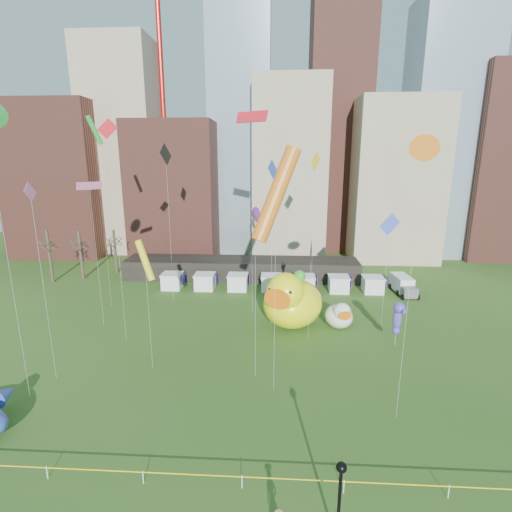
# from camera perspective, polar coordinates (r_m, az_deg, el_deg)

# --- Properties ---
(ground) EXTENTS (160.00, 160.00, 0.00)m
(ground) POSITION_cam_1_polar(r_m,az_deg,el_deg) (26.87, -2.08, -31.12)
(ground) COLOR #2B4A17
(ground) RESTS_ON ground
(skyline) EXTENTS (101.00, 23.00, 68.00)m
(skyline) POSITION_cam_1_polar(r_m,az_deg,el_deg) (79.94, 3.69, 15.76)
(skyline) COLOR brown
(skyline) RESTS_ON ground
(crane_left) EXTENTS (23.00, 1.00, 76.00)m
(crane_left) POSITION_cam_1_polar(r_m,az_deg,el_deg) (90.37, -13.69, 31.67)
(crane_left) COLOR red
(crane_left) RESTS_ON ground
(crane_right) EXTENTS (23.00, 1.00, 76.00)m
(crane_right) POSITION_cam_1_polar(r_m,az_deg,el_deg) (92.06, 25.15, 30.49)
(crane_right) COLOR red
(crane_right) RESTS_ON ground
(pavilion) EXTENTS (38.00, 6.00, 3.20)m
(pavilion) POSITION_cam_1_polar(r_m,az_deg,el_deg) (63.57, -2.16, -1.87)
(pavilion) COLOR black
(pavilion) RESTS_ON ground
(vendor_tents) EXTENTS (33.24, 2.80, 2.40)m
(vendor_tents) POSITION_cam_1_polar(r_m,az_deg,el_deg) (57.71, 2.26, -4.06)
(vendor_tents) COLOR white
(vendor_tents) RESTS_ON ground
(bare_trees) EXTENTS (8.44, 6.44, 8.50)m
(bare_trees) POSITION_cam_1_polar(r_m,az_deg,el_deg) (69.16, -24.43, 0.23)
(bare_trees) COLOR #382B21
(bare_trees) RESTS_ON ground
(caution_tape) EXTENTS (50.00, 0.06, 0.90)m
(caution_tape) POSITION_cam_1_polar(r_m,az_deg,el_deg) (26.40, -2.10, -30.08)
(caution_tape) COLOR white
(caution_tape) RESTS_ON ground
(big_duck) EXTENTS (9.22, 10.17, 7.09)m
(big_duck) POSITION_cam_1_polar(r_m,az_deg,el_deg) (44.82, 5.24, -6.63)
(big_duck) COLOR #FFFD0D
(big_duck) RESTS_ON ground
(small_duck) EXTENTS (3.74, 4.62, 3.37)m
(small_duck) POSITION_cam_1_polar(r_m,az_deg,el_deg) (46.13, 12.24, -8.58)
(small_duck) COLOR white
(small_duck) RESTS_ON ground
(seahorse_green) EXTENTS (1.59, 1.92, 6.81)m
(seahorse_green) POSITION_cam_1_polar(r_m,az_deg,el_deg) (44.73, 6.40, -4.32)
(seahorse_green) COLOR silver
(seahorse_green) RESTS_ON ground
(seahorse_purple) EXTENTS (1.49, 1.70, 4.88)m
(seahorse_purple) POSITION_cam_1_polar(r_m,az_deg,el_deg) (42.86, 20.28, -8.28)
(seahorse_purple) COLOR silver
(seahorse_purple) RESTS_ON ground
(lamppost) EXTENTS (0.53, 0.53, 5.10)m
(lamppost) POSITION_cam_1_polar(r_m,az_deg,el_deg) (22.57, 12.29, -31.27)
(lamppost) COLOR black
(lamppost) RESTS_ON footpath
(box_truck) EXTENTS (2.77, 5.99, 2.47)m
(box_truck) POSITION_cam_1_polar(r_m,az_deg,el_deg) (60.47, 20.91, -3.99)
(box_truck) COLOR white
(box_truck) RESTS_ON ground
(kite_0) EXTENTS (3.81, 2.58, 24.41)m
(kite_0) POSITION_cam_1_polar(r_m,az_deg,el_deg) (46.27, -0.64, 19.80)
(kite_0) COLOR silver
(kite_0) RESTS_ON ground
(kite_1) EXTENTS (0.03, 1.55, 17.37)m
(kite_1) POSITION_cam_1_polar(r_m,az_deg,el_deg) (35.96, -30.30, 6.81)
(kite_1) COLOR silver
(kite_1) RESTS_ON ground
(kite_2) EXTENTS (0.42, 2.58, 11.08)m
(kite_2) POSITION_cam_1_polar(r_m,az_deg,el_deg) (40.29, 8.16, 0.44)
(kite_2) COLOR silver
(kite_2) RESTS_ON ground
(kite_3) EXTENTS (1.50, 2.00, 24.15)m
(kite_3) POSITION_cam_1_polar(r_m,az_deg,el_deg) (52.00, -22.80, 16.73)
(kite_3) COLOR silver
(kite_3) RESTS_ON ground
(kite_4) EXTENTS (1.36, 2.27, 20.24)m
(kite_4) POSITION_cam_1_polar(r_m,az_deg,el_deg) (51.32, 8.82, 13.29)
(kite_4) COLOR silver
(kite_4) RESTS_ON ground
(kite_5) EXTENTS (1.11, 1.76, 19.09)m
(kite_5) POSITION_cam_1_polar(r_m,az_deg,el_deg) (42.11, 2.46, 11.86)
(kite_5) COLOR silver
(kite_5) RESTS_ON ground
(kite_6) EXTENTS (1.60, 0.79, 20.62)m
(kite_6) POSITION_cam_1_polar(r_m,az_deg,el_deg) (27.54, 23.57, 14.29)
(kite_6) COLOR silver
(kite_6) RESTS_ON ground
(kite_7) EXTENTS (0.69, 1.20, 15.35)m
(kite_7) POSITION_cam_1_polar(r_m,az_deg,el_deg) (31.46, -0.11, 5.94)
(kite_7) COLOR silver
(kite_7) RESTS_ON ground
(kite_8) EXTENTS (1.69, 0.95, 22.88)m
(kite_8) POSITION_cam_1_polar(r_m,az_deg,el_deg) (40.82, -21.01, 15.75)
(kite_8) COLOR silver
(kite_8) RESTS_ON ground
(kite_9) EXTENTS (2.16, 2.19, 16.75)m
(kite_9) POSITION_cam_1_polar(r_m,az_deg,el_deg) (45.79, -23.43, 9.37)
(kite_9) COLOR silver
(kite_9) RESTS_ON ground
(kite_10) EXTENTS (0.73, 2.69, 21.11)m
(kite_10) POSITION_cam_1_polar(r_m,az_deg,el_deg) (51.68, -13.22, 13.99)
(kite_10) COLOR silver
(kite_10) RESTS_ON ground
(kite_12) EXTENTS (2.11, 1.66, 12.30)m
(kite_12) POSITION_cam_1_polar(r_m,az_deg,el_deg) (34.99, -16.12, -0.66)
(kite_12) COLOR silver
(kite_12) RESTS_ON ground
(kite_13) EXTENTS (2.42, 0.84, 13.33)m
(kite_13) POSITION_cam_1_polar(r_m,az_deg,el_deg) (45.60, 19.19, 4.22)
(kite_13) COLOR silver
(kite_13) RESTS_ON ground
(kite_14) EXTENTS (4.14, 3.42, 20.10)m
(kite_14) POSITION_cam_1_polar(r_m,az_deg,el_deg) (29.10, 3.00, 9.05)
(kite_14) COLOR silver
(kite_14) RESTS_ON ground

